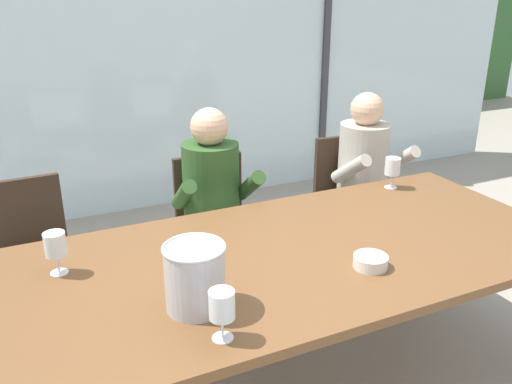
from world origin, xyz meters
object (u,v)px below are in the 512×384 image
at_px(wine_glass_center_pour, 222,307).
at_px(person_beige_jumper, 370,175).
at_px(dining_table, 291,265).
at_px(wine_glass_by_left_taster, 55,246).
at_px(chair_near_curtain, 29,251).
at_px(chair_left_of_center, 214,219).
at_px(person_olive_shirt, 216,201).
at_px(ice_bucket_primary, 195,276).
at_px(chair_center, 349,193).
at_px(tasting_bowl, 371,261).
at_px(wine_glass_near_bucket, 393,167).

bearing_deg(wine_glass_center_pour, person_beige_jumper, 39.84).
bearing_deg(dining_table, wine_glass_by_left_taster, 165.81).
height_order(chair_near_curtain, chair_left_of_center, same).
distance_m(person_olive_shirt, person_beige_jumper, 1.05).
bearing_deg(person_olive_shirt, dining_table, -84.74).
bearing_deg(chair_near_curtain, ice_bucket_primary, -70.22).
bearing_deg(ice_bucket_primary, wine_glass_center_pour, -85.32).
xyz_separation_m(chair_center, tasting_bowl, (-0.77, -1.24, 0.27)).
height_order(chair_left_of_center, tasting_bowl, chair_left_of_center).
height_order(ice_bucket_primary, wine_glass_center_pour, ice_bucket_primary).
bearing_deg(wine_glass_by_left_taster, dining_table, -14.19).
bearing_deg(tasting_bowl, chair_near_curtain, 134.90).
height_order(wine_glass_by_left_taster, wine_glass_center_pour, same).
distance_m(dining_table, wine_glass_by_left_taster, 0.96).
height_order(dining_table, wine_glass_near_bucket, wine_glass_near_bucket).
bearing_deg(tasting_bowl, dining_table, 132.41).
distance_m(chair_center, ice_bucket_primary, 1.96).
bearing_deg(chair_near_curtain, dining_table, -47.61).
xyz_separation_m(dining_table, chair_center, (0.99, 0.99, -0.18)).
distance_m(chair_near_curtain, ice_bucket_primary, 1.37).
distance_m(chair_left_of_center, person_olive_shirt, 0.23).
bearing_deg(person_beige_jumper, wine_glass_by_left_taster, -164.97).
relative_size(ice_bucket_primary, wine_glass_center_pour, 1.38).
relative_size(chair_center, person_olive_shirt, 0.73).
height_order(tasting_bowl, wine_glass_near_bucket, wine_glass_near_bucket).
relative_size(dining_table, person_olive_shirt, 2.10).
relative_size(chair_near_curtain, person_olive_shirt, 0.73).
bearing_deg(person_olive_shirt, chair_left_of_center, 77.04).
xyz_separation_m(chair_left_of_center, person_olive_shirt, (-0.04, -0.14, 0.17)).
xyz_separation_m(chair_left_of_center, tasting_bowl, (0.21, -1.22, 0.27)).
height_order(dining_table, wine_glass_by_left_taster, wine_glass_by_left_taster).
distance_m(chair_center, wine_glass_center_pour, 2.08).
distance_m(chair_center, wine_glass_by_left_taster, 2.08).
distance_m(chair_left_of_center, wine_glass_by_left_taster, 1.24).
bearing_deg(dining_table, wine_glass_near_bucket, 26.76).
relative_size(person_beige_jumper, wine_glass_by_left_taster, 6.91).
xyz_separation_m(dining_table, wine_glass_center_pour, (-0.48, -0.43, 0.18)).
height_order(dining_table, person_olive_shirt, person_olive_shirt).
height_order(person_beige_jumper, wine_glass_by_left_taster, person_beige_jumper).
bearing_deg(chair_left_of_center, wine_glass_by_left_taster, -138.73).
distance_m(tasting_bowl, wine_glass_by_left_taster, 1.24).
xyz_separation_m(dining_table, person_olive_shirt, (-0.02, 0.83, -0.01)).
bearing_deg(ice_bucket_primary, dining_table, 24.05).
bearing_deg(wine_glass_center_pour, wine_glass_near_bucket, 32.66).
bearing_deg(ice_bucket_primary, wine_glass_by_left_taster, 132.27).
bearing_deg(chair_left_of_center, wine_glass_center_pour, -106.98).
xyz_separation_m(person_olive_shirt, tasting_bowl, (0.25, -1.08, 0.10)).
height_order(chair_near_curtain, chair_center, same).
bearing_deg(chair_left_of_center, dining_table, -88.36).
distance_m(person_olive_shirt, ice_bucket_primary, 1.17).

